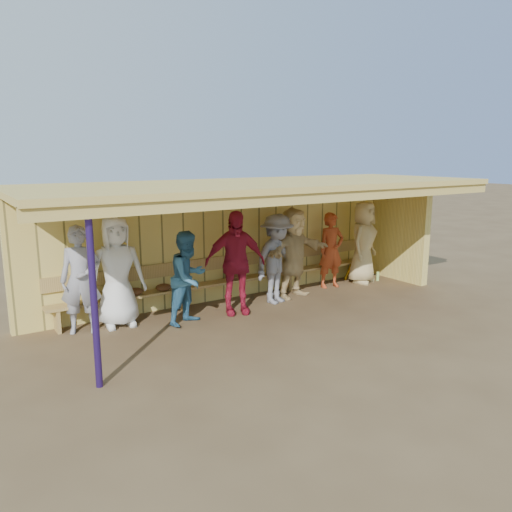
{
  "coord_description": "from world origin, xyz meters",
  "views": [
    {
      "loc": [
        -5.2,
        -7.6,
        2.99
      ],
      "look_at": [
        0.0,
        0.35,
        1.05
      ],
      "focal_mm": 35.0,
      "sensor_mm": 36.0,
      "label": 1
    }
  ],
  "objects": [
    {
      "name": "player_c",
      "position": [
        -1.5,
        0.25,
        0.84
      ],
      "size": [
        1.0,
        0.91,
        1.68
      ],
      "primitive_type": "imported",
      "rotation": [
        0.0,
        0.0,
        0.41
      ],
      "color": "teal",
      "rests_on": "ground"
    },
    {
      "name": "player_g",
      "position": [
        2.31,
        0.76,
        0.86
      ],
      "size": [
        0.68,
        0.5,
        1.71
      ],
      "primitive_type": "imported",
      "rotation": [
        0.0,
        0.0,
        -0.16
      ],
      "color": "#AB3D1B",
      "rests_on": "ground"
    },
    {
      "name": "player_d",
      "position": [
        -0.51,
        0.3,
        0.99
      ],
      "size": [
        1.25,
        0.81,
        1.97
      ],
      "primitive_type": "imported",
      "rotation": [
        0.0,
        0.0,
        -0.3
      ],
      "color": "#AB1B33",
      "rests_on": "ground"
    },
    {
      "name": "player_e",
      "position": [
        0.56,
        0.43,
        0.91
      ],
      "size": [
        1.32,
        0.97,
        1.83
      ],
      "primitive_type": "imported",
      "rotation": [
        0.0,
        0.0,
        0.27
      ],
      "color": "gray",
      "rests_on": "ground"
    },
    {
      "name": "bench",
      "position": [
        0.0,
        1.12,
        0.53
      ],
      "size": [
        7.6,
        0.34,
        0.93
      ],
      "color": "tan",
      "rests_on": "ground"
    },
    {
      "name": "player_h",
      "position": [
        3.22,
        0.67,
        0.96
      ],
      "size": [
        1.11,
        0.93,
        1.93
      ],
      "primitive_type": "imported",
      "rotation": [
        0.0,
        0.0,
        0.4
      ],
      "color": "tan",
      "rests_on": "ground"
    },
    {
      "name": "dugout_structure",
      "position": [
        0.39,
        0.69,
        1.69
      ],
      "size": [
        8.8,
        3.2,
        2.5
      ],
      "color": "#E9CD63",
      "rests_on": "ground"
    },
    {
      "name": "player_b",
      "position": [
        -2.6,
        0.81,
        0.98
      ],
      "size": [
        1.01,
        0.7,
        1.96
      ],
      "primitive_type": "imported",
      "rotation": [
        0.0,
        0.0,
        -0.08
      ],
      "color": "white",
      "rests_on": "ground"
    },
    {
      "name": "player_a",
      "position": [
        -3.22,
        0.81,
        0.92
      ],
      "size": [
        0.78,
        0.65,
        1.85
      ],
      "primitive_type": "imported",
      "rotation": [
        0.0,
        0.0,
        -0.35
      ],
      "color": "gray",
      "rests_on": "ground"
    },
    {
      "name": "dugout_equipment",
      "position": [
        -0.5,
        0.99,
        0.49
      ],
      "size": [
        6.07,
        0.62,
        0.8
      ],
      "color": "gold",
      "rests_on": "ground"
    },
    {
      "name": "player_f",
      "position": [
        1.11,
        0.6,
        0.96
      ],
      "size": [
        1.86,
        0.91,
        1.92
      ],
      "primitive_type": "imported",
      "rotation": [
        0.0,
        0.0,
        0.2
      ],
      "color": "#DFBD7D",
      "rests_on": "ground"
    },
    {
      "name": "ground",
      "position": [
        0.0,
        0.0,
        0.0
      ],
      "size": [
        90.0,
        90.0,
        0.0
      ],
      "primitive_type": "plane",
      "color": "brown",
      "rests_on": "ground"
    }
  ]
}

